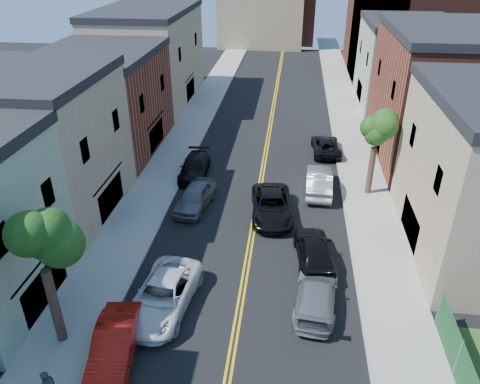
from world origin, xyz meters
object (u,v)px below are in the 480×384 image
(black_car_right, at_px, (315,251))
(black_car_left, at_px, (195,167))
(grey_car_left, at_px, (195,197))
(red_sedan, at_px, (115,344))
(silver_car_right, at_px, (319,181))
(white_pickup, at_px, (163,295))
(grey_car_right, at_px, (316,295))
(black_suv_lane, at_px, (272,206))
(dark_car_right_far, at_px, (326,146))

(black_car_right, bearing_deg, black_car_left, -54.91)
(grey_car_left, bearing_deg, red_sedan, -85.80)
(black_car_right, xyz_separation_m, silver_car_right, (0.53, 8.70, 0.02))
(grey_car_left, height_order, silver_car_right, silver_car_right)
(white_pickup, bearing_deg, grey_car_right, 13.87)
(red_sedan, bearing_deg, black_car_right, 33.90)
(black_car_left, xyz_separation_m, grey_car_right, (9.04, -13.79, -0.01))
(red_sedan, bearing_deg, silver_car_right, 52.63)
(grey_car_left, bearing_deg, grey_car_right, -40.46)
(red_sedan, distance_m, grey_car_left, 13.35)
(black_suv_lane, bearing_deg, black_car_right, -66.23)
(silver_car_right, xyz_separation_m, black_suv_lane, (-3.25, -3.86, -0.07))
(dark_car_right_far, bearing_deg, black_car_right, 81.84)
(black_car_right, relative_size, silver_car_right, 0.95)
(grey_car_left, relative_size, black_car_left, 0.94)
(white_pickup, bearing_deg, red_sedan, -104.41)
(grey_car_right, relative_size, black_car_right, 1.00)
(white_pickup, relative_size, grey_car_right, 1.16)
(red_sedan, relative_size, black_car_left, 0.95)
(red_sedan, height_order, silver_car_right, silver_car_right)
(grey_car_left, height_order, black_car_right, black_car_right)
(black_car_left, bearing_deg, black_car_right, -50.49)
(silver_car_right, height_order, dark_car_right_far, silver_car_right)
(dark_car_right_far, bearing_deg, black_car_left, 25.32)
(dark_car_right_far, xyz_separation_m, black_suv_lane, (-4.09, -11.00, 0.11))
(black_car_left, bearing_deg, black_suv_lane, -42.29)
(black_car_right, bearing_deg, red_sedan, 35.23)
(red_sedan, distance_m, white_pickup, 3.57)
(grey_car_left, distance_m, dark_car_right_far, 14.05)
(black_car_right, bearing_deg, black_suv_lane, -67.18)
(dark_car_right_far, bearing_deg, black_suv_lane, 66.39)
(black_car_right, height_order, silver_car_right, silver_car_right)
(black_car_left, distance_m, dark_car_right_far, 11.85)
(black_car_left, xyz_separation_m, black_car_right, (9.04, -10.18, 0.11))
(black_car_right, bearing_deg, dark_car_right_far, -101.49)
(red_sedan, bearing_deg, black_car_left, 82.65)
(silver_car_right, bearing_deg, black_car_right, 88.26)
(black_car_left, distance_m, black_suv_lane, 8.28)
(white_pickup, distance_m, grey_car_right, 7.66)
(grey_car_right, relative_size, dark_car_right_far, 1.01)
(red_sedan, relative_size, black_car_right, 0.97)
(grey_car_left, relative_size, black_suv_lane, 0.84)
(black_car_left, height_order, black_car_right, black_car_right)
(silver_car_right, height_order, black_suv_lane, silver_car_right)
(silver_car_right, bearing_deg, grey_car_right, 89.29)
(grey_car_left, bearing_deg, black_suv_lane, 1.81)
(red_sedan, bearing_deg, grey_car_right, 18.03)
(grey_car_left, relative_size, dark_car_right_far, 0.97)
(white_pickup, xyz_separation_m, dark_car_right_far, (8.97, 20.43, -0.12))
(black_car_left, height_order, dark_car_right_far, black_car_left)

